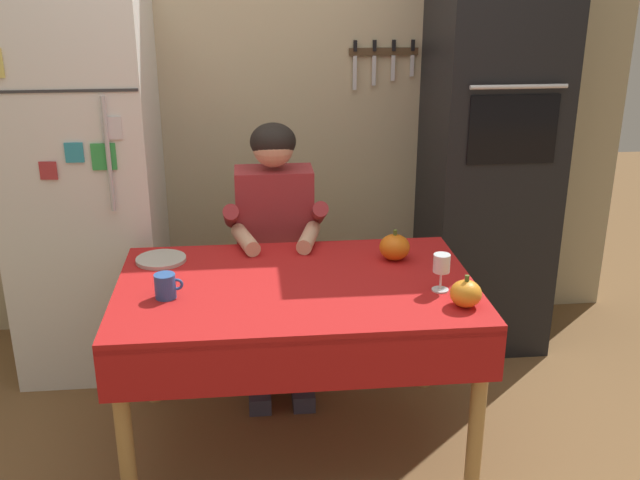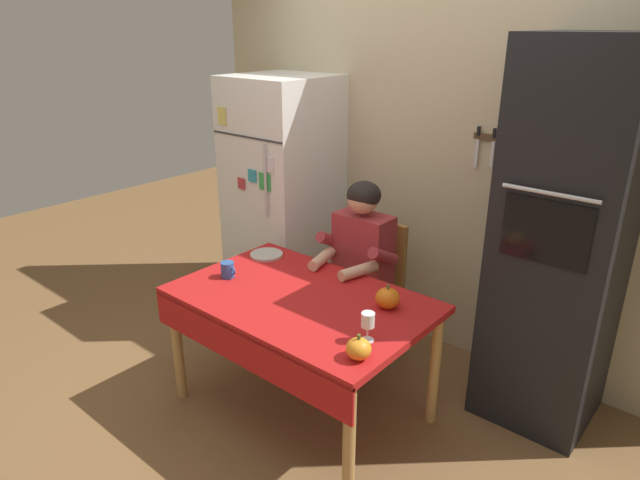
{
  "view_description": "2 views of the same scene",
  "coord_description": "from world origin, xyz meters",
  "px_view_note": "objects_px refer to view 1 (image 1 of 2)",
  "views": [
    {
      "loc": [
        -0.18,
        -2.54,
        1.9
      ],
      "look_at": [
        0.11,
        0.23,
        0.86
      ],
      "focal_mm": 41.28,
      "sensor_mm": 36.0,
      "label": 1
    },
    {
      "loc": [
        1.82,
        -1.89,
        2.13
      ],
      "look_at": [
        0.05,
        0.2,
        1.05
      ],
      "focal_mm": 31.02,
      "sensor_mm": 36.0,
      "label": 2
    }
  ],
  "objects_px": {
    "wall_oven": "(489,147)",
    "wine_glass": "(442,266)",
    "refrigerator": "(86,189)",
    "seated_person": "(276,234)",
    "pumpkin_large": "(466,294)",
    "chair_behind_person": "(275,263)",
    "pumpkin_medium": "(395,247)",
    "dining_table": "(297,304)",
    "coffee_mug": "(166,286)",
    "serving_tray": "(161,259)"
  },
  "relations": [
    {
      "from": "coffee_mug",
      "to": "serving_tray",
      "type": "height_order",
      "value": "coffee_mug"
    },
    {
      "from": "chair_behind_person",
      "to": "pumpkin_medium",
      "type": "distance_m",
      "value": 0.8
    },
    {
      "from": "pumpkin_large",
      "to": "pumpkin_medium",
      "type": "bearing_deg",
      "value": 109.19
    },
    {
      "from": "chair_behind_person",
      "to": "wine_glass",
      "type": "bearing_deg",
      "value": -56.56
    },
    {
      "from": "wall_oven",
      "to": "wine_glass",
      "type": "relative_size",
      "value": 14.21
    },
    {
      "from": "dining_table",
      "to": "wine_glass",
      "type": "bearing_deg",
      "value": -11.57
    },
    {
      "from": "chair_behind_person",
      "to": "pumpkin_large",
      "type": "height_order",
      "value": "chair_behind_person"
    },
    {
      "from": "coffee_mug",
      "to": "pumpkin_large",
      "type": "distance_m",
      "value": 1.11
    },
    {
      "from": "refrigerator",
      "to": "pumpkin_medium",
      "type": "bearing_deg",
      "value": -25.52
    },
    {
      "from": "pumpkin_large",
      "to": "serving_tray",
      "type": "height_order",
      "value": "pumpkin_large"
    },
    {
      "from": "wall_oven",
      "to": "serving_tray",
      "type": "distance_m",
      "value": 1.74
    },
    {
      "from": "refrigerator",
      "to": "wine_glass",
      "type": "distance_m",
      "value": 1.79
    },
    {
      "from": "wall_oven",
      "to": "pumpkin_large",
      "type": "distance_m",
      "value": 1.29
    },
    {
      "from": "chair_behind_person",
      "to": "seated_person",
      "type": "distance_m",
      "value": 0.29
    },
    {
      "from": "pumpkin_large",
      "to": "serving_tray",
      "type": "xyz_separation_m",
      "value": [
        -1.15,
        0.56,
        -0.04
      ]
    },
    {
      "from": "wine_glass",
      "to": "wall_oven",
      "type": "bearing_deg",
      "value": 63.88
    },
    {
      "from": "seated_person",
      "to": "pumpkin_large",
      "type": "distance_m",
      "value": 1.08
    },
    {
      "from": "dining_table",
      "to": "pumpkin_medium",
      "type": "bearing_deg",
      "value": 27.38
    },
    {
      "from": "wall_oven",
      "to": "wine_glass",
      "type": "distance_m",
      "value": 1.17
    },
    {
      "from": "coffee_mug",
      "to": "wine_glass",
      "type": "bearing_deg",
      "value": -2.33
    },
    {
      "from": "pumpkin_large",
      "to": "pumpkin_medium",
      "type": "distance_m",
      "value": 0.51
    },
    {
      "from": "chair_behind_person",
      "to": "pumpkin_medium",
      "type": "xyz_separation_m",
      "value": [
        0.49,
        -0.57,
        0.28
      ]
    },
    {
      "from": "dining_table",
      "to": "chair_behind_person",
      "type": "height_order",
      "value": "chair_behind_person"
    },
    {
      "from": "dining_table",
      "to": "coffee_mug",
      "type": "bearing_deg",
      "value": -172.01
    },
    {
      "from": "refrigerator",
      "to": "chair_behind_person",
      "type": "relative_size",
      "value": 1.94
    },
    {
      "from": "wine_glass",
      "to": "pumpkin_large",
      "type": "relative_size",
      "value": 1.22
    },
    {
      "from": "refrigerator",
      "to": "wine_glass",
      "type": "height_order",
      "value": "refrigerator"
    },
    {
      "from": "chair_behind_person",
      "to": "serving_tray",
      "type": "distance_m",
      "value": 0.74
    },
    {
      "from": "dining_table",
      "to": "chair_behind_person",
      "type": "bearing_deg",
      "value": 93.88
    },
    {
      "from": "coffee_mug",
      "to": "wall_oven",
      "type": "bearing_deg",
      "value": 32.75
    },
    {
      "from": "wine_glass",
      "to": "chair_behind_person",
      "type": "bearing_deg",
      "value": 123.44
    },
    {
      "from": "chair_behind_person",
      "to": "coffee_mug",
      "type": "bearing_deg",
      "value": -116.98
    },
    {
      "from": "refrigerator",
      "to": "dining_table",
      "type": "bearing_deg",
      "value": -42.91
    },
    {
      "from": "chair_behind_person",
      "to": "seated_person",
      "type": "height_order",
      "value": "seated_person"
    },
    {
      "from": "wine_glass",
      "to": "serving_tray",
      "type": "height_order",
      "value": "wine_glass"
    },
    {
      "from": "chair_behind_person",
      "to": "wine_glass",
      "type": "distance_m",
      "value": 1.13
    },
    {
      "from": "chair_behind_person",
      "to": "coffee_mug",
      "type": "relative_size",
      "value": 8.7
    },
    {
      "from": "seated_person",
      "to": "pumpkin_medium",
      "type": "relative_size",
      "value": 9.45
    },
    {
      "from": "seated_person",
      "to": "coffee_mug",
      "type": "distance_m",
      "value": 0.8
    },
    {
      "from": "pumpkin_large",
      "to": "pumpkin_medium",
      "type": "xyz_separation_m",
      "value": [
        -0.17,
        0.48,
        0.01
      ]
    },
    {
      "from": "wall_oven",
      "to": "dining_table",
      "type": "xyz_separation_m",
      "value": [
        -1.05,
        -0.92,
        -0.39
      ]
    },
    {
      "from": "wall_oven",
      "to": "pumpkin_large",
      "type": "xyz_separation_m",
      "value": [
        -0.45,
        -1.18,
        -0.26
      ]
    },
    {
      "from": "coffee_mug",
      "to": "serving_tray",
      "type": "bearing_deg",
      "value": 98.65
    },
    {
      "from": "dining_table",
      "to": "pumpkin_large",
      "type": "xyz_separation_m",
      "value": [
        0.6,
        -0.26,
        0.13
      ]
    },
    {
      "from": "refrigerator",
      "to": "seated_person",
      "type": "relative_size",
      "value": 1.45
    },
    {
      "from": "refrigerator",
      "to": "dining_table",
      "type": "height_order",
      "value": "refrigerator"
    },
    {
      "from": "wine_glass",
      "to": "pumpkin_medium",
      "type": "distance_m",
      "value": 0.36
    },
    {
      "from": "wine_glass",
      "to": "refrigerator",
      "type": "bearing_deg",
      "value": 146.34
    },
    {
      "from": "dining_table",
      "to": "coffee_mug",
      "type": "distance_m",
      "value": 0.51
    },
    {
      "from": "dining_table",
      "to": "seated_person",
      "type": "xyz_separation_m",
      "value": [
        -0.05,
        0.6,
        0.08
      ]
    }
  ]
}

